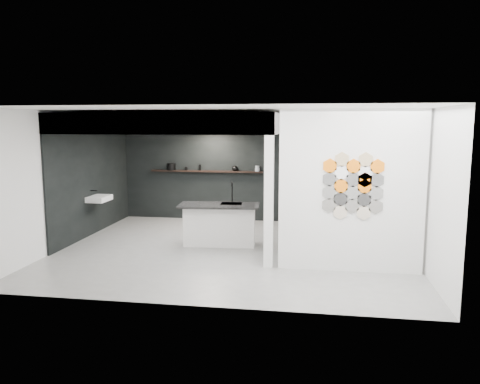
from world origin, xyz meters
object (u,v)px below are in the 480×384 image
Objects in this scene: glass_bowl at (257,170)px; utensil_cup at (186,168)px; kettle at (235,168)px; partition_panel at (351,191)px; bottle_dark at (200,168)px; wall_basin at (99,199)px; glass_vase at (257,169)px; kitchen_island at (220,224)px; stockpot at (171,167)px.

glass_bowl is 1.90m from utensil_cup.
kettle is 1.80× the size of utensil_cup.
partition_panel reaches higher than utensil_cup.
bottle_dark is (-0.94, 0.00, 0.01)m from kettle.
glass_vase reaches higher than wall_basin.
glass_vase is at bearing 31.35° from wall_basin.
kitchen_island is at bearing -109.95° from kettle.
glass_bowl is (0.49, 2.51, 0.91)m from kitchen_island.
wall_basin is at bearing -132.01° from bottle_dark.
partition_panel is 17.30× the size of kettle.
kitchen_island is 2.88m from bottle_dark.
glass_bowl is at bearing 31.35° from wall_basin.
stockpot is 1.82× the size of glass_bowl.
stockpot is at bearing 180.00° from utensil_cup.
bottle_dark is at bearing 107.73° from kitchen_island.
wall_basin is 0.35× the size of kitchen_island.
kettle is 0.94m from bottle_dark.
utensil_cup is at bearing 180.00° from glass_bowl.
partition_panel is at bearing -18.23° from wall_basin.
utensil_cup is (1.49, 2.07, 0.52)m from wall_basin.
bottle_dark is (-3.60, 3.87, -0.00)m from partition_panel.
utensil_cup is (-3.98, 3.87, -0.03)m from partition_panel.
kitchen_island is 3.24m from stockpot.
stockpot is 0.77m from bottle_dark.
stockpot is at bearing 121.09° from kitchen_island.
bottle_dark reaches higher than kettle.
stockpot is 1.37× the size of kettle.
partition_panel is at bearing -61.77° from glass_vase.
wall_basin is at bearing 161.77° from partition_panel.
utensil_cup is (-1.90, 0.00, -0.03)m from glass_vase.
partition_panel is 4.69m from kettle.
utensil_cup is (-1.41, 2.51, 0.91)m from kitchen_island.
wall_basin is 4.92× the size of glass_bowl.
glass_vase reaches higher than kettle.
partition_panel is 31.09× the size of utensil_cup.
partition_panel reaches higher than glass_bowl.
kettle is at bearing 180.00° from glass_vase.
bottle_dark is at bearing 180.00° from glass_bowl.
kettle is (-0.09, 2.51, 0.94)m from kitchen_island.
kitchen_island is (2.90, -0.45, -0.40)m from wall_basin.
utensil_cup is at bearing 114.63° from kitchen_island.
glass_bowl is 1.53m from bottle_dark.
kettle is (2.80, 2.07, 0.54)m from wall_basin.
glass_bowl is at bearing 0.00° from stockpot.
glass_vase is (2.30, 0.00, -0.02)m from stockpot.
wall_basin is 4.00m from glass_bowl.
utensil_cup is at bearing 157.94° from kettle.
bottle_dark is 1.70× the size of utensil_cup.
glass_bowl reaches higher than kitchen_island.
kitchen_island is at bearing -8.77° from wall_basin.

